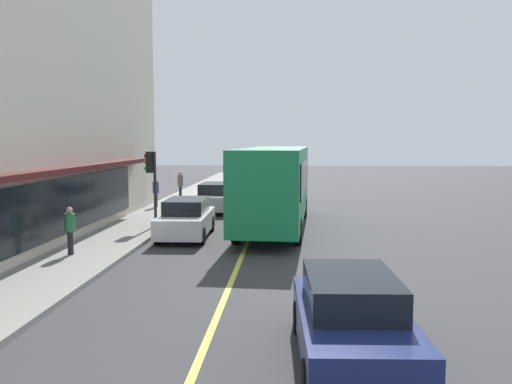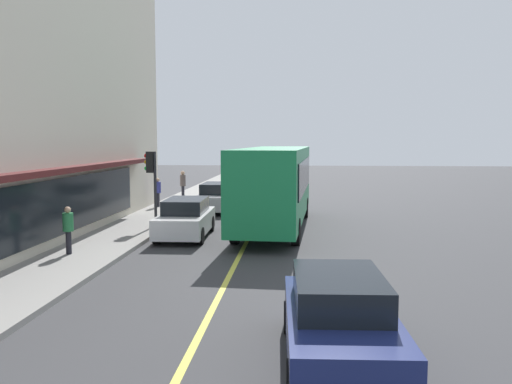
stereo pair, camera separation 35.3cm
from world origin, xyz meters
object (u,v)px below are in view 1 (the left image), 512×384
object	(u,v)px
bus	(275,183)
car_white	(186,219)
pedestrian_by_curb	(70,226)
traffic_light	(151,171)
pedestrian_at_corner	(156,190)
car_navy	(351,320)
car_silver	(215,198)
pedestrian_mid_block	(180,183)

from	to	relation	value
bus	car_white	bearing A→B (deg)	123.44
bus	pedestrian_by_curb	distance (m)	9.10
traffic_light	pedestrian_at_corner	bearing A→B (deg)	12.78
traffic_light	car_navy	xyz separation A→B (m)	(-13.35, -6.98, -1.79)
car_white	car_navy	world-z (taller)	same
pedestrian_by_curb	traffic_light	bearing A→B (deg)	-11.18
pedestrian_at_corner	car_white	bearing A→B (deg)	-158.16
bus	traffic_light	xyz separation A→B (m)	(-0.55, 5.27, 0.55)
car_silver	car_navy	size ratio (longest dim) A/B	0.99
bus	pedestrian_mid_block	xyz separation A→B (m)	(9.26, 6.06, -0.74)
bus	car_navy	distance (m)	14.05
car_navy	pedestrian_by_curb	distance (m)	11.08
traffic_light	pedestrian_mid_block	xyz separation A→B (m)	(9.81, 0.79, -1.29)
car_white	pedestrian_at_corner	bearing A→B (deg)	21.84
traffic_light	pedestrian_by_curb	distance (m)	6.12
car_white	pedestrian_mid_block	size ratio (longest dim) A/B	2.40
traffic_light	car_navy	size ratio (longest dim) A/B	0.73
car_navy	pedestrian_by_curb	xyz separation A→B (m)	(7.52, 8.13, 0.33)
car_silver	car_white	bearing A→B (deg)	179.52
traffic_light	pedestrian_by_curb	size ratio (longest dim) A/B	2.06
pedestrian_at_corner	pedestrian_by_curb	xyz separation A→B (m)	(-12.33, -0.32, -0.03)
bus	car_white	distance (m)	4.32
pedestrian_mid_block	pedestrian_by_curb	xyz separation A→B (m)	(-15.64, 0.37, -0.17)
car_navy	pedestrian_by_curb	world-z (taller)	pedestrian_by_curb
car_navy	car_silver	bearing A→B (deg)	14.72
car_silver	pedestrian_at_corner	size ratio (longest dim) A/B	2.70
car_white	pedestrian_mid_block	bearing A→B (deg)	12.75
traffic_light	car_navy	distance (m)	15.17
bus	traffic_light	size ratio (longest dim) A/B	3.52
car_white	pedestrian_mid_block	xyz separation A→B (m)	(11.54, 2.61, 0.50)
car_navy	pedestrian_at_corner	distance (m)	21.58
pedestrian_at_corner	car_navy	bearing A→B (deg)	-156.94
bus	pedestrian_at_corner	bearing A→B (deg)	48.57
car_white	pedestrian_by_curb	bearing A→B (deg)	144.00
car_white	pedestrian_at_corner	xyz separation A→B (m)	(8.24, 3.30, 0.36)
car_white	pedestrian_mid_block	distance (m)	11.84
traffic_light	pedestrian_by_curb	bearing A→B (deg)	168.82
car_navy	pedestrian_by_curb	size ratio (longest dim) A/B	2.81
pedestrian_mid_block	pedestrian_by_curb	distance (m)	15.64
car_white	pedestrian_by_curb	world-z (taller)	pedestrian_by_curb
pedestrian_at_corner	pedestrian_by_curb	size ratio (longest dim) A/B	1.03
car_white	car_navy	size ratio (longest dim) A/B	0.99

